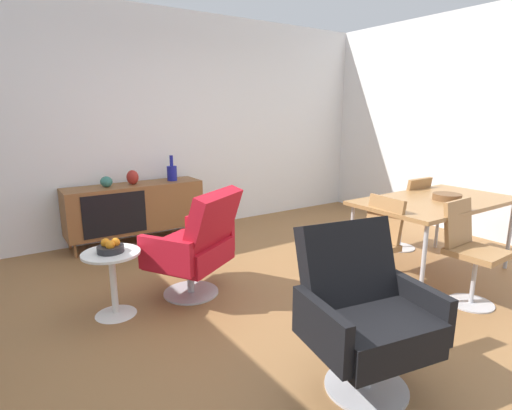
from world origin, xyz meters
name	(u,v)px	position (x,y,z in m)	size (l,w,h in m)	color
ground_plane	(288,302)	(0.00, 0.00, 0.00)	(8.32, 8.32, 0.00)	olive
wall_back	(164,125)	(0.00, 2.60, 1.40)	(6.80, 0.12, 2.80)	white
wall_right	(500,126)	(3.20, 0.00, 1.40)	(0.12, 5.60, 2.80)	white
sideboard	(135,207)	(-0.54, 2.30, 0.44)	(1.60, 0.45, 0.72)	brown
vase_cobalt	(172,172)	(-0.04, 2.30, 0.82)	(0.12, 0.12, 0.32)	navy
vase_sculptural_dark	(106,182)	(-0.84, 2.30, 0.78)	(0.14, 0.14, 0.12)	#337266
vase_ceramic_small	(133,177)	(-0.54, 2.30, 0.81)	(0.14, 0.14, 0.17)	maroon
dining_table	(436,204)	(1.60, -0.25, 0.70)	(1.60, 0.90, 0.74)	olive
wooden_bowl_on_table	(447,197)	(1.67, -0.33, 0.77)	(0.26, 0.26, 0.06)	brown
dining_chair_back_right	(407,210)	(1.95, 0.30, 0.47)	(0.40, 0.43, 0.86)	#9E7042
dining_chair_near_window	(373,242)	(0.71, -0.26, 0.47)	(0.45, 0.43, 0.86)	#9E7042
dining_chair_front_left	(470,249)	(1.25, -0.81, 0.47)	(0.42, 0.44, 0.86)	#9E7042
lounge_chair_red	(196,244)	(-0.57, 0.56, 0.47)	(0.89, 0.88, 0.95)	red
armchair_black_shell	(363,309)	(-0.28, -1.04, 0.47)	(0.80, 0.75, 0.95)	black
side_table_round	(113,276)	(-1.26, 0.60, 0.32)	(0.44, 0.44, 0.52)	white
fruit_bowl	(111,247)	(-1.26, 0.60, 0.56)	(0.20, 0.20, 0.11)	#262628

